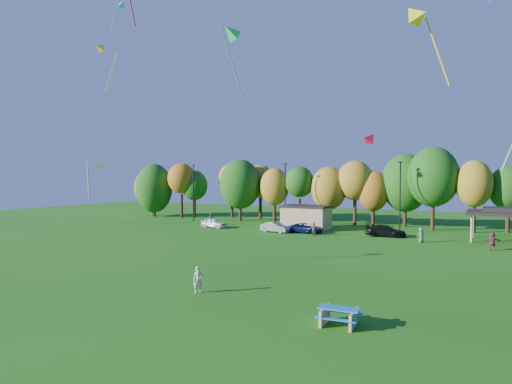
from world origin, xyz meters
The scene contains 21 objects.
ground centered at (0.00, 0.00, 0.00)m, with size 160.00×160.00×0.00m, color #19600F.
tree_line centered at (-1.03, 45.51, 5.91)m, with size 93.57×10.55×11.15m.
lamp_posts centered at (2.00, 40.00, 4.90)m, with size 64.50×0.25×9.09m.
utility_building centered at (-10.00, 38.00, 1.64)m, with size 6.30×4.30×3.25m.
pavilion centered at (14.00, 37.00, 3.23)m, with size 8.20×6.20×3.77m.
picnic_table centered at (5.82, 1.11, 0.50)m, with size 2.06×1.74×0.86m.
kite_flyer centered at (-3.78, 3.13, 0.82)m, with size 0.59×0.39×1.63m, color beige.
car_a centered at (-22.14, 33.79, 0.67)m, with size 1.57×3.91×1.33m, color white.
car_b centered at (-12.28, 32.95, 0.65)m, with size 1.38×3.95×1.30m, color gray.
car_c centered at (-8.53, 34.05, 0.63)m, with size 2.09×4.53×1.26m, color #0B1747.
car_d centered at (1.21, 35.14, 0.69)m, with size 1.93×4.74×1.37m, color black.
far_person_0 centered at (-6.78, 32.10, 0.83)m, with size 0.97×0.40×1.65m, color olive.
far_person_1 centered at (12.49, 29.63, 0.89)m, with size 1.66×0.53×1.79m, color #8B3A4F.
far_person_2 centered at (-24.56, 36.63, 0.89)m, with size 0.86×0.67×1.78m, color teal.
far_person_4 centered at (5.59, 32.13, 0.81)m, with size 0.79×0.52×1.62m, color #677F56.
kite_2 centered at (5.53, 8.57, 9.63)m, with size 1.28×1.35×1.07m.
kite_3 centered at (-24.39, 15.62, 20.69)m, with size 1.12×3.11×5.29m.
kite_8 centered at (-8.35, 14.94, 19.93)m, with size 3.09×4.15×7.52m.
kite_9 centered at (-28.45, 22.79, 28.36)m, with size 2.64×1.28×4.37m.
kite_12 centered at (7.80, 10.11, 17.32)m, with size 3.29×2.03×5.49m.
kite_13 centered at (-14.80, 5.84, 8.23)m, with size 1.79×1.87×3.40m.
Camera 1 is at (12.23, -20.13, 7.23)m, focal length 32.00 mm.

